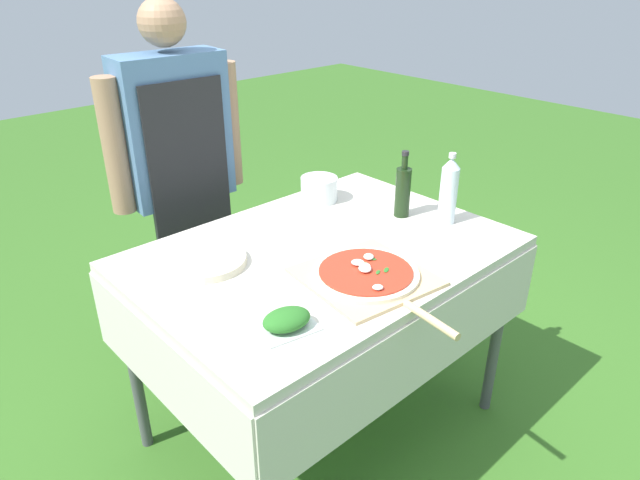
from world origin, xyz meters
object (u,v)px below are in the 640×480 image
(oil_bottle, at_px, (404,191))
(plate_stack, at_px, (206,261))
(water_bottle, at_px, (449,190))
(mixing_tub, at_px, (319,189))
(prep_table, at_px, (323,270))
(pizza_on_peel, at_px, (367,276))
(herb_container, at_px, (287,321))
(person_cook, at_px, (179,165))

(oil_bottle, height_order, plate_stack, oil_bottle)
(water_bottle, relative_size, mixing_tub, 1.81)
(prep_table, distance_m, water_bottle, 0.56)
(prep_table, relative_size, oil_bottle, 4.95)
(oil_bottle, xyz_separation_m, water_bottle, (0.08, -0.15, 0.03))
(pizza_on_peel, bearing_deg, prep_table, 88.45)
(mixing_tub, bearing_deg, prep_table, -130.68)
(oil_bottle, xyz_separation_m, plate_stack, (-0.78, 0.19, -0.09))
(prep_table, xyz_separation_m, herb_container, (-0.39, -0.28, 0.11))
(oil_bottle, bearing_deg, pizza_on_peel, -152.03)
(herb_container, bearing_deg, person_cook, 74.27)
(prep_table, distance_m, person_cook, 0.82)
(pizza_on_peel, bearing_deg, oil_bottle, 35.34)
(person_cook, bearing_deg, water_bottle, 125.44)
(oil_bottle, relative_size, plate_stack, 0.96)
(person_cook, distance_m, pizza_on_peel, 1.04)
(person_cook, height_order, plate_stack, person_cook)
(pizza_on_peel, height_order, plate_stack, pizza_on_peel)
(pizza_on_peel, height_order, mixing_tub, mixing_tub)
(prep_table, bearing_deg, plate_stack, 152.76)
(person_cook, distance_m, herb_container, 1.11)
(prep_table, distance_m, mixing_tub, 0.46)
(prep_table, relative_size, mixing_tub, 8.57)
(mixing_tub, bearing_deg, herb_container, -138.11)
(person_cook, height_order, herb_container, person_cook)
(herb_container, bearing_deg, water_bottle, 7.89)
(person_cook, relative_size, herb_container, 8.78)
(pizza_on_peel, height_order, herb_container, herb_container)
(water_bottle, bearing_deg, mixing_tub, 113.54)
(mixing_tub, bearing_deg, person_cook, 129.50)
(person_cook, bearing_deg, herb_container, 77.73)
(pizza_on_peel, distance_m, water_bottle, 0.55)
(water_bottle, bearing_deg, prep_table, 162.67)
(mixing_tub, xyz_separation_m, plate_stack, (-0.64, -0.15, -0.04))
(prep_table, relative_size, herb_container, 7.14)
(mixing_tub, bearing_deg, plate_stack, -167.25)
(oil_bottle, xyz_separation_m, mixing_tub, (-0.13, 0.33, -0.05))
(person_cook, distance_m, water_bottle, 1.11)
(oil_bottle, relative_size, water_bottle, 0.95)
(person_cook, height_order, oil_bottle, person_cook)
(water_bottle, distance_m, plate_stack, 0.93)
(herb_container, bearing_deg, plate_stack, 85.69)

